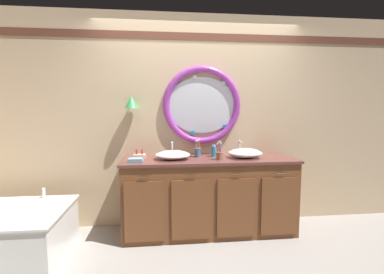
{
  "coord_description": "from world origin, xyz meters",
  "views": [
    {
      "loc": [
        -0.46,
        -2.92,
        1.47
      ],
      "look_at": [
        -0.11,
        0.25,
        1.13
      ],
      "focal_mm": 26.31,
      "sensor_mm": 36.0,
      "label": 1
    }
  ],
  "objects_px": {
    "toothbrush_holder_right": "(219,155)",
    "soap_dispenser": "(214,151)",
    "toothbrush_holder_left": "(198,152)",
    "toiletry_basket": "(140,156)",
    "sink_basin_left": "(173,155)",
    "folded_hand_towel": "(135,160)",
    "sink_basin_right": "(245,153)"
  },
  "relations": [
    {
      "from": "sink_basin_right",
      "to": "folded_hand_towel",
      "type": "distance_m",
      "value": 1.26
    },
    {
      "from": "sink_basin_left",
      "to": "sink_basin_right",
      "type": "bearing_deg",
      "value": 0.0
    },
    {
      "from": "soap_dispenser",
      "to": "toiletry_basket",
      "type": "height_order",
      "value": "soap_dispenser"
    },
    {
      "from": "soap_dispenser",
      "to": "toiletry_basket",
      "type": "xyz_separation_m",
      "value": [
        -0.88,
        0.01,
        -0.04
      ]
    },
    {
      "from": "sink_basin_left",
      "to": "toothbrush_holder_left",
      "type": "bearing_deg",
      "value": 22.53
    },
    {
      "from": "soap_dispenser",
      "to": "folded_hand_towel",
      "type": "height_order",
      "value": "soap_dispenser"
    },
    {
      "from": "sink_basin_right",
      "to": "soap_dispenser",
      "type": "xyz_separation_m",
      "value": [
        -0.35,
        0.13,
        0.01
      ]
    },
    {
      "from": "toothbrush_holder_left",
      "to": "sink_basin_left",
      "type": "bearing_deg",
      "value": -157.47
    },
    {
      "from": "sink_basin_left",
      "to": "toothbrush_holder_left",
      "type": "distance_m",
      "value": 0.33
    },
    {
      "from": "sink_basin_left",
      "to": "folded_hand_towel",
      "type": "height_order",
      "value": "sink_basin_left"
    },
    {
      "from": "sink_basin_left",
      "to": "toiletry_basket",
      "type": "distance_m",
      "value": 0.41
    },
    {
      "from": "toiletry_basket",
      "to": "soap_dispenser",
      "type": "bearing_deg",
      "value": -0.62
    },
    {
      "from": "folded_hand_towel",
      "to": "toiletry_basket",
      "type": "relative_size",
      "value": 1.21
    },
    {
      "from": "sink_basin_left",
      "to": "folded_hand_towel",
      "type": "relative_size",
      "value": 2.45
    },
    {
      "from": "soap_dispenser",
      "to": "folded_hand_towel",
      "type": "xyz_separation_m",
      "value": [
        -0.9,
        -0.24,
        -0.05
      ]
    },
    {
      "from": "toothbrush_holder_left",
      "to": "folded_hand_towel",
      "type": "distance_m",
      "value": 0.75
    },
    {
      "from": "soap_dispenser",
      "to": "folded_hand_towel",
      "type": "bearing_deg",
      "value": -165.3
    },
    {
      "from": "toothbrush_holder_right",
      "to": "sink_basin_right",
      "type": "bearing_deg",
      "value": 14.18
    },
    {
      "from": "folded_hand_towel",
      "to": "toiletry_basket",
      "type": "xyz_separation_m",
      "value": [
        0.03,
        0.25,
        0.01
      ]
    },
    {
      "from": "toothbrush_holder_left",
      "to": "soap_dispenser",
      "type": "distance_m",
      "value": 0.2
    },
    {
      "from": "toiletry_basket",
      "to": "toothbrush_holder_right",
      "type": "bearing_deg",
      "value": -13.95
    },
    {
      "from": "toothbrush_holder_right",
      "to": "toiletry_basket",
      "type": "xyz_separation_m",
      "value": [
        -0.9,
        0.22,
        -0.03
      ]
    },
    {
      "from": "sink_basin_left",
      "to": "folded_hand_towel",
      "type": "bearing_deg",
      "value": -165.66
    },
    {
      "from": "toothbrush_holder_right",
      "to": "toiletry_basket",
      "type": "distance_m",
      "value": 0.93
    },
    {
      "from": "toothbrush_holder_left",
      "to": "folded_hand_towel",
      "type": "bearing_deg",
      "value": -162.09
    },
    {
      "from": "toothbrush_holder_left",
      "to": "sink_basin_right",
      "type": "bearing_deg",
      "value": -12.92
    },
    {
      "from": "toothbrush_holder_right",
      "to": "folded_hand_towel",
      "type": "relative_size",
      "value": 1.34
    },
    {
      "from": "toothbrush_holder_left",
      "to": "soap_dispenser",
      "type": "xyz_separation_m",
      "value": [
        0.19,
        0.01,
        0.0
      ]
    },
    {
      "from": "soap_dispenser",
      "to": "toothbrush_holder_right",
      "type": "bearing_deg",
      "value": -83.56
    },
    {
      "from": "toothbrush_holder_right",
      "to": "folded_hand_towel",
      "type": "bearing_deg",
      "value": -178.61
    },
    {
      "from": "toothbrush_holder_right",
      "to": "soap_dispenser",
      "type": "relative_size",
      "value": 1.41
    },
    {
      "from": "toothbrush_holder_right",
      "to": "sink_basin_left",
      "type": "bearing_deg",
      "value": 171.04
    }
  ]
}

